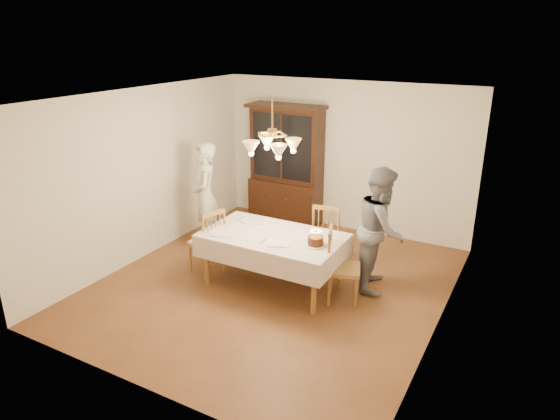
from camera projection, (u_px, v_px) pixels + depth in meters
The scene contains 14 objects.
ground at pixel (273, 284), 7.02m from camera, with size 5.00×5.00×0.00m, color brown.
room_shell at pixel (273, 176), 6.48m from camera, with size 5.00×5.00×5.00m.
dining_table at pixel (273, 240), 6.79m from camera, with size 1.90×1.10×0.76m.
china_hutch at pixel (286, 167), 8.98m from camera, with size 1.38×0.54×2.16m.
chair_far_side at pixel (328, 237), 7.48m from camera, with size 0.50×0.48×1.00m.
chair_left_end at pixel (207, 244), 7.22m from camera, with size 0.53×0.54×1.00m.
chair_right_end at pixel (343, 269), 6.48m from camera, with size 0.54×0.56×1.00m.
elderly_woman at pixel (205, 197), 7.96m from camera, with size 0.63×0.41×1.73m, color #F3EBCD.
adult_in_grey at pixel (381, 229), 6.71m from camera, with size 0.83×0.65×1.71m, color slate.
birthday_cake at pixel (316, 241), 6.41m from camera, with size 0.30×0.30×0.21m.
place_setting_near_left at pixel (219, 234), 6.77m from camera, with size 0.38×0.23×0.02m.
place_setting_near_right at pixel (275, 244), 6.46m from camera, with size 0.38×0.24×0.02m.
place_setting_far_left at pixel (251, 221), 7.22m from camera, with size 0.40×0.25×0.02m.
chandelier at pixel (272, 146), 6.35m from camera, with size 0.62×0.62×0.73m.
Camera 1 is at (3.10, -5.42, 3.38)m, focal length 32.00 mm.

